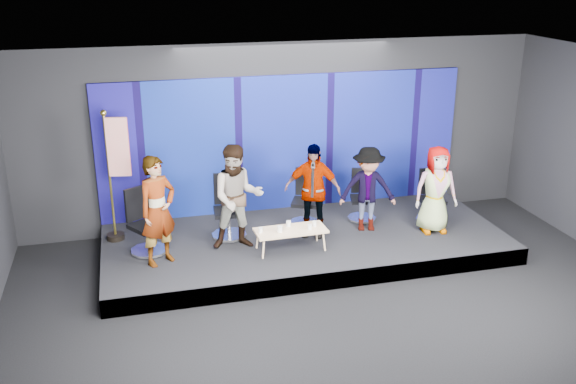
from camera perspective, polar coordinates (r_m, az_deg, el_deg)
The scene contains 21 objects.
ground at distance 9.42m, azimuth 5.83°, elevation -11.48°, with size 10.00×10.00×0.00m, color black.
room_walls at distance 8.42m, azimuth 6.40°, elevation 2.79°, with size 10.02×8.02×3.51m.
riser at distance 11.45m, azimuth 1.53°, elevation -4.55°, with size 7.00×3.00×0.30m, color black.
backdrop at distance 12.27m, azimuth -0.29°, elevation 4.36°, with size 7.00×0.08×2.60m, color #140862.
chair_a at distance 10.88m, azimuth -12.51°, elevation -3.45°, with size 0.86×0.86×1.10m.
panelist_a at distance 10.26m, azimuth -11.49°, elevation -1.64°, with size 0.65×0.43×1.78m, color black.
chair_b at distance 11.28m, azimuth -5.31°, elevation -2.19°, with size 0.67×0.67×1.11m.
panelist_b at distance 10.64m, azimuth -4.52°, elevation -0.47°, with size 0.87×0.68×1.79m, color black.
chair_c at distance 11.75m, azimuth 1.56°, elevation -1.31°, with size 0.76×0.76×1.03m.
panelist_c at distance 11.12m, azimuth 2.19°, elevation 0.16°, with size 0.98×0.41×1.67m, color black.
chair_d at distance 12.07m, azimuth 6.60°, elevation -0.98°, with size 0.65×0.65×0.95m.
panelist_d at distance 11.45m, azimuth 7.10°, elevation 0.26°, with size 1.00×0.57×1.54m, color black.
chair_e at distance 12.21m, azimuth 12.57°, elevation -1.05°, with size 0.61×0.61×0.97m.
panelist_e at distance 11.59m, azimuth 13.00°, elevation 0.22°, with size 0.77×0.50×1.57m, color black.
coffee_table at distance 10.71m, azimuth 0.24°, elevation -3.49°, with size 1.21×0.54×0.37m.
mug_a at distance 10.57m, azimuth -2.46°, elevation -3.40°, with size 0.07×0.07×0.09m, color silver.
mug_b at distance 10.57m, azimuth -0.73°, elevation -3.32°, with size 0.09×0.09×0.10m, color silver.
mug_c at distance 10.80m, azimuth 0.05°, elevation -2.83°, with size 0.08×0.08×0.10m, color silver.
mug_d at distance 10.69m, azimuth 1.94°, elevation -3.11°, with size 0.07×0.07×0.09m, color silver.
mug_e at distance 10.82m, azimuth 2.36°, elevation -2.82°, with size 0.07×0.07×0.09m, color silver.
flag_stand at distance 11.17m, azimuth -15.04°, elevation 1.64°, with size 0.52×0.31×2.30m.
Camera 1 is at (-2.93, -7.50, 4.89)m, focal length 40.00 mm.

